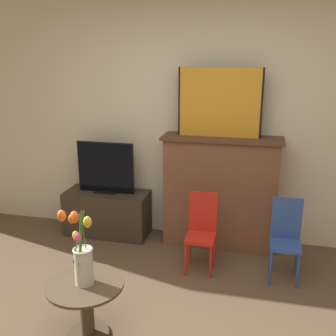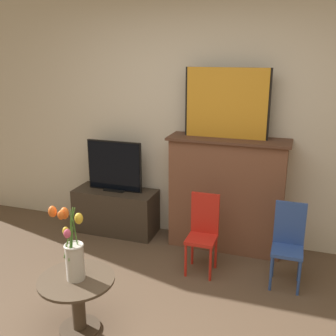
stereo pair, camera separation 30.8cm
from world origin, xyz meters
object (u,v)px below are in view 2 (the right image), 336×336
painting (227,103)px  vase_tulips (73,252)px  chair_blue (288,240)px  chair_red (203,229)px  tv_monitor (114,167)px

painting → vase_tulips: 2.01m
chair_blue → vase_tulips: vase_tulips is taller
chair_red → vase_tulips: size_ratio=1.30×
chair_blue → vase_tulips: bearing=-141.0°
tv_monitor → chair_red: size_ratio=0.86×
chair_red → vase_tulips: vase_tulips is taller
chair_red → painting: bearing=82.6°
tv_monitor → chair_red: 1.28m
painting → chair_blue: size_ratio=1.11×
painting → chair_red: size_ratio=1.11×
tv_monitor → vase_tulips: (0.47, -1.62, -0.13)m
painting → chair_red: 1.22m
chair_blue → tv_monitor: bearing=165.8°
chair_blue → vase_tulips: 1.83m
chair_red → chair_blue: (0.75, 0.02, 0.00)m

